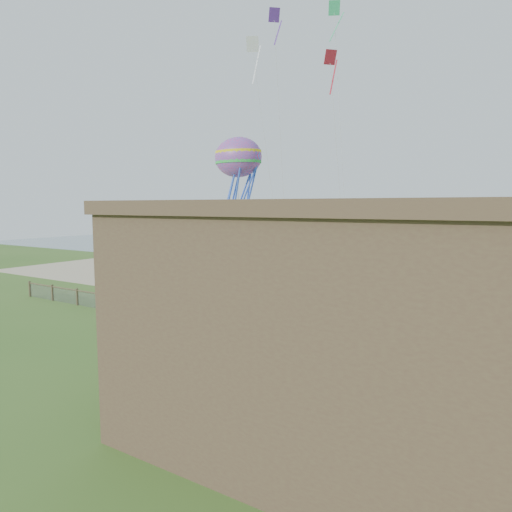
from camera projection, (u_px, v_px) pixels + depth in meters
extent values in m
plane|color=#3A6221|center=(128.00, 357.00, 21.97)|extent=(160.00, 160.00, 0.00)
cube|color=tan|center=(319.00, 288.00, 40.41)|extent=(72.00, 20.00, 0.02)
cube|color=slate|center=(428.00, 249.00, 77.31)|extent=(160.00, 68.00, 0.02)
cube|color=brown|center=(396.00, 330.00, 13.81)|extent=(15.00, 10.00, 7.00)
cube|color=brown|center=(433.00, 373.00, 19.19)|extent=(15.00, 2.00, 0.50)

